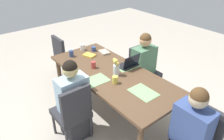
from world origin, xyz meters
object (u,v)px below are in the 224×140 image
object	(u,v)px
dining_table	(112,77)
chair_head_left_left_near	(197,140)
chair_near_left_mid	(142,68)
book_red_cover	(89,55)
laptop_near_left_mid	(129,64)
book_blue_cover	(104,52)
coffee_mug_centre_right	(93,65)
person_head_left_left_near	(189,138)
coffee_mug_near_left	(115,80)
person_far_left_far	(74,104)
coffee_mug_near_right	(94,49)
chair_head_right_right_near	(65,56)
coffee_mug_far_left	(71,54)
chair_far_left_far	(73,111)
flower_vase	(116,67)
coffee_mug_centre_left	(82,47)
person_near_left_mid	(143,70)

from	to	relation	value
dining_table	chair_head_left_left_near	distance (m)	1.45
chair_near_left_mid	book_red_cover	size ratio (longest dim) A/B	4.50
laptop_near_left_mid	book_blue_cover	size ratio (longest dim) A/B	1.60
coffee_mug_centre_right	book_red_cover	size ratio (longest dim) A/B	0.53
person_head_left_left_near	coffee_mug_near_left	world-z (taller)	person_head_left_left_near
chair_near_left_mid	person_far_left_far	bearing A→B (deg)	96.20
coffee_mug_near_right	book_red_cover	bearing A→B (deg)	124.56
chair_head_right_right_near	book_blue_cover	world-z (taller)	chair_head_right_right_near
coffee_mug_far_left	coffee_mug_near_left	bearing A→B (deg)	-177.22
person_head_left_left_near	chair_far_left_far	xyz separation A→B (m)	(1.26, 0.77, -0.03)
flower_vase	coffee_mug_centre_left	distance (m)	1.07
chair_far_left_far	laptop_near_left_mid	bearing A→B (deg)	-84.23
coffee_mug_near_left	coffee_mug_far_left	bearing A→B (deg)	2.78
book_red_cover	coffee_mug_near_left	bearing A→B (deg)	150.61
person_head_left_left_near	flower_vase	world-z (taller)	person_head_left_left_near
book_red_cover	coffee_mug_near_right	bearing A→B (deg)	-73.06
dining_table	person_near_left_mid	distance (m)	0.74
coffee_mug_near_left	coffee_mug_centre_right	xyz separation A→B (m)	(0.55, -0.01, -0.00)
chair_far_left_far	flower_vase	distance (m)	0.86
book_blue_cover	coffee_mug_far_left	bearing A→B (deg)	75.00
chair_head_left_left_near	person_near_left_mid	size ratio (longest dim) A/B	0.75
chair_far_left_far	book_blue_cover	distance (m)	1.35
chair_head_left_left_near	dining_table	bearing A→B (deg)	3.45
laptop_near_left_mid	coffee_mug_far_left	world-z (taller)	laptop_near_left_mid
coffee_mug_centre_right	book_red_cover	xyz separation A→B (m)	(0.40, -0.18, -0.04)
chair_far_left_far	person_head_left_left_near	bearing A→B (deg)	-148.39
book_blue_cover	dining_table	bearing A→B (deg)	162.26
chair_far_left_far	coffee_mug_far_left	xyz separation A→B (m)	(1.00, -0.57, 0.30)
person_far_left_far	person_head_left_left_near	bearing A→B (deg)	-151.82
laptop_near_left_mid	coffee_mug_near_left	size ratio (longest dim) A/B	2.99
chair_near_left_mid	chair_far_left_far	distance (m)	1.56
coffee_mug_near_right	chair_far_left_far	bearing A→B (deg)	133.52
chair_head_right_right_near	dining_table	bearing A→B (deg)	-178.26
person_head_left_left_near	person_far_left_far	size ratio (longest dim) A/B	1.00
coffee_mug_near_left	coffee_mug_centre_left	size ratio (longest dim) A/B	0.97
chair_near_left_mid	coffee_mug_near_right	xyz separation A→B (m)	(0.71, 0.55, 0.29)
laptop_near_left_mid	coffee_mug_near_right	distance (m)	0.84
person_far_left_far	chair_head_right_right_near	size ratio (longest dim) A/B	1.33
coffee_mug_near_left	book_red_cover	size ratio (longest dim) A/B	0.54
chair_head_left_left_near	person_far_left_far	distance (m)	1.60
coffee_mug_near_left	coffee_mug_centre_right	bearing A→B (deg)	-1.31
person_near_left_mid	coffee_mug_far_left	world-z (taller)	person_near_left_mid
chair_head_left_left_near	chair_far_left_far	bearing A→B (deg)	32.79
person_head_left_left_near	coffee_mug_near_left	distance (m)	1.17
person_near_left_mid	coffee_mug_near_right	distance (m)	0.96
chair_head_left_left_near	coffee_mug_near_right	world-z (taller)	chair_head_left_left_near
chair_far_left_far	chair_head_right_right_near	distance (m)	1.73
person_far_left_far	book_blue_cover	world-z (taller)	person_far_left_far
coffee_mug_near_left	dining_table	bearing A→B (deg)	-29.78
person_head_left_left_near	chair_far_left_far	distance (m)	1.47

